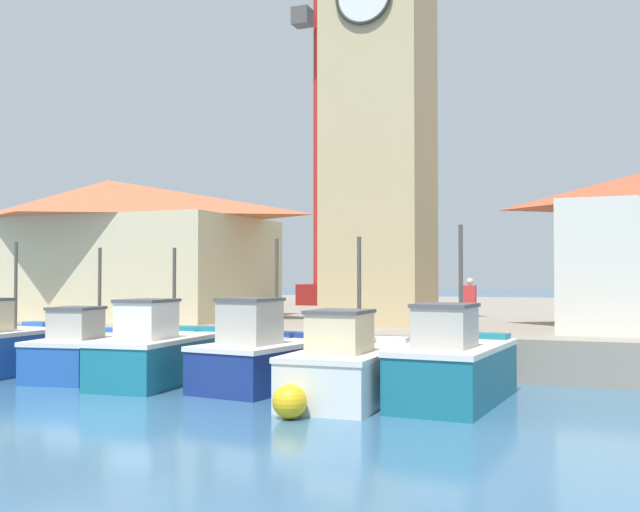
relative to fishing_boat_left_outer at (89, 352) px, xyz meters
name	(u,v)px	position (x,y,z in m)	size (l,w,h in m)	color
ground_plane	(71,419)	(3.85, -5.28, -0.71)	(300.00, 300.00, 0.00)	#386689
quay_wharf	(421,317)	(3.85, 23.03, -0.12)	(120.00, 40.00, 1.18)	gray
fishing_boat_left_outer	(89,352)	(0.00, 0.00, 0.00)	(2.52, 4.51, 3.68)	#2356A8
fishing_boat_left_inner	(162,353)	(2.57, -0.19, 0.07)	(2.25, 4.98, 3.64)	#196B7F
fishing_boat_mid_left	(264,358)	(5.58, -0.10, 0.07)	(2.65, 4.34, 3.83)	navy
fishing_boat_center	(351,368)	(8.25, -1.03, 0.03)	(2.17, 4.75, 3.80)	silver
fishing_boat_mid_right	(454,367)	(10.54, -0.54, 0.10)	(2.25, 4.61, 4.05)	#196B7F
clock_tower	(380,97)	(6.27, 7.63, 8.42)	(3.86, 3.86, 16.79)	tan
warehouse_left	(107,247)	(-5.64, 8.07, 3.35)	(13.16, 7.21, 5.65)	beige
port_crane_near	(322,171)	(-2.08, 23.13, 8.31)	(4.47, 9.92, 19.80)	maroon
mooring_buoy	(290,402)	(7.88, -3.63, -0.36)	(0.70, 0.70, 0.70)	gold
dock_worker_near_tower	(470,305)	(10.05, 4.08, 1.32)	(0.34, 0.22, 1.62)	#33333D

